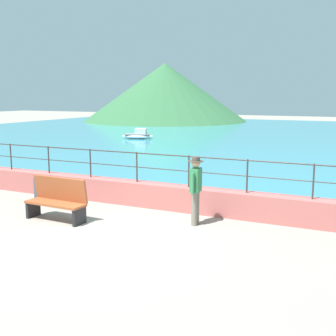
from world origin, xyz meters
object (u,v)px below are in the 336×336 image
object	(u,v)px
bollard	(38,188)
boat_1	(138,135)
person_walking	(196,187)
bench_main	(57,199)

from	to	relation	value
bollard	boat_1	xyz separation A→B (m)	(-6.07, 17.25, -0.03)
person_walking	bollard	size ratio (longest dim) A/B	2.48
bench_main	person_walking	bearing A→B (deg)	18.51
bench_main	person_walking	size ratio (longest dim) A/B	0.98
person_walking	bollard	world-z (taller)	person_walking
bench_main	boat_1	bearing A→B (deg)	113.42
bench_main	person_walking	world-z (taller)	person_walking
boat_1	bollard	bearing A→B (deg)	-70.61
bollard	boat_1	distance (m)	18.29
person_walking	bench_main	bearing A→B (deg)	-161.49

